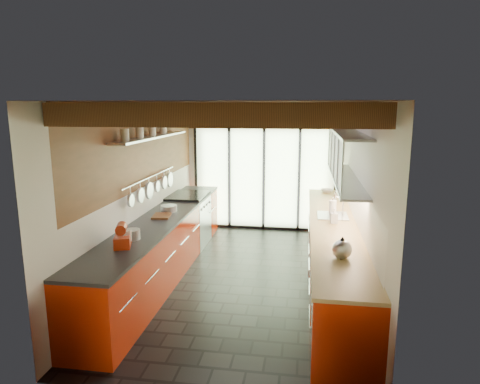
{
  "coord_description": "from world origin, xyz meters",
  "views": [
    {
      "loc": [
        0.85,
        -6.0,
        2.56
      ],
      "look_at": [
        -0.14,
        0.4,
        1.25
      ],
      "focal_mm": 32.0,
      "sensor_mm": 36.0,
      "label": 1
    }
  ],
  "objects_px": {
    "stand_mixer": "(123,237)",
    "kettle": "(342,248)",
    "paper_towel": "(333,209)",
    "soap_bottle": "(334,216)",
    "bowl": "(327,191)"
  },
  "relations": [
    {
      "from": "kettle",
      "to": "paper_towel",
      "type": "relative_size",
      "value": 0.95
    },
    {
      "from": "stand_mixer",
      "to": "bowl",
      "type": "distance_m",
      "value": 4.46
    },
    {
      "from": "bowl",
      "to": "stand_mixer",
      "type": "bearing_deg",
      "value": -124.75
    },
    {
      "from": "kettle",
      "to": "paper_towel",
      "type": "xyz_separation_m",
      "value": [
        -0.0,
        1.81,
        0.01
      ]
    },
    {
      "from": "soap_bottle",
      "to": "bowl",
      "type": "bearing_deg",
      "value": 90.0
    },
    {
      "from": "soap_bottle",
      "to": "kettle",
      "type": "bearing_deg",
      "value": -90.0
    },
    {
      "from": "stand_mixer",
      "to": "paper_towel",
      "type": "xyz_separation_m",
      "value": [
        2.54,
        1.79,
        0.01
      ]
    },
    {
      "from": "stand_mixer",
      "to": "paper_towel",
      "type": "distance_m",
      "value": 3.11
    },
    {
      "from": "paper_towel",
      "to": "soap_bottle",
      "type": "height_order",
      "value": "paper_towel"
    },
    {
      "from": "kettle",
      "to": "soap_bottle",
      "type": "bearing_deg",
      "value": 90.0
    },
    {
      "from": "stand_mixer",
      "to": "kettle",
      "type": "distance_m",
      "value": 2.54
    },
    {
      "from": "stand_mixer",
      "to": "paper_towel",
      "type": "height_order",
      "value": "paper_towel"
    },
    {
      "from": "stand_mixer",
      "to": "kettle",
      "type": "bearing_deg",
      "value": -0.39
    },
    {
      "from": "bowl",
      "to": "kettle",
      "type": "bearing_deg",
      "value": -90.0
    },
    {
      "from": "kettle",
      "to": "stand_mixer",
      "type": "bearing_deg",
      "value": 179.61
    }
  ]
}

